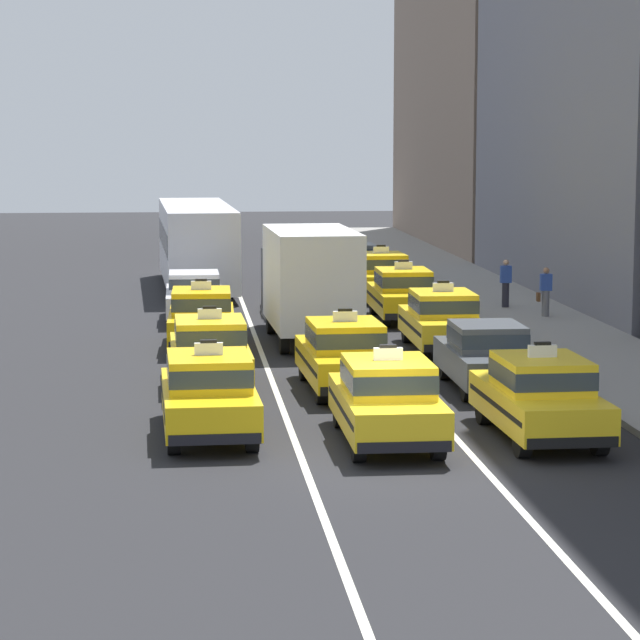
% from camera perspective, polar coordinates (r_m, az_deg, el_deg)
% --- Properties ---
extents(ground_plane, '(160.00, 160.00, 0.00)m').
position_cam_1_polar(ground_plane, '(26.39, 2.78, -5.63)').
color(ground_plane, '#232326').
extents(lane_stripe_left_center, '(0.14, 80.00, 0.01)m').
position_cam_1_polar(lane_stripe_left_center, '(45.86, -2.89, 0.06)').
color(lane_stripe_left_center, silver).
rests_on(lane_stripe_left_center, ground).
extents(lane_stripe_center_right, '(0.14, 80.00, 0.01)m').
position_cam_1_polar(lane_stripe_center_right, '(46.12, 1.09, 0.11)').
color(lane_stripe_center_right, silver).
rests_on(lane_stripe_center_right, ground).
extents(sidewalk_curb, '(4.00, 90.00, 0.15)m').
position_cam_1_polar(sidewalk_curb, '(42.30, 9.45, -0.58)').
color(sidewalk_curb, gray).
rests_on(sidewalk_curb, ground).
extents(taxi_left_nearest, '(1.93, 4.60, 1.96)m').
position_cam_1_polar(taxi_left_nearest, '(28.26, -4.48, -2.94)').
color(taxi_left_nearest, black).
rests_on(taxi_left_nearest, ground).
extents(taxi_left_second, '(1.90, 4.59, 1.96)m').
position_cam_1_polar(taxi_left_second, '(33.55, -4.44, -1.25)').
color(taxi_left_second, black).
rests_on(taxi_left_second, ground).
extents(taxi_left_third, '(1.92, 4.60, 1.96)m').
position_cam_1_polar(taxi_left_third, '(39.64, -4.77, 0.12)').
color(taxi_left_third, black).
rests_on(taxi_left_third, ground).
extents(sedan_left_fourth, '(1.78, 4.31, 1.58)m').
position_cam_1_polar(sedan_left_fourth, '(45.28, -5.07, 1.02)').
color(sedan_left_fourth, black).
rests_on(sedan_left_fourth, ground).
extents(bus_left_fifth, '(2.93, 11.29, 3.22)m').
position_cam_1_polar(bus_left_fifth, '(54.35, -4.99, 3.15)').
color(bus_left_fifth, black).
rests_on(bus_left_fifth, ground).
extents(taxi_center_nearest, '(1.83, 4.56, 1.96)m').
position_cam_1_polar(taxi_center_nearest, '(27.58, 2.70, -3.18)').
color(taxi_center_nearest, black).
rests_on(taxi_center_nearest, ground).
extents(taxi_center_second, '(1.94, 4.61, 1.96)m').
position_cam_1_polar(taxi_center_second, '(33.01, 0.98, -1.38)').
color(taxi_center_second, black).
rests_on(taxi_center_second, ground).
extents(box_truck_center_third, '(2.45, 7.02, 3.27)m').
position_cam_1_polar(box_truck_center_third, '(40.83, -0.47, 1.64)').
color(box_truck_center_third, black).
rests_on(box_truck_center_third, ground).
extents(taxi_center_fourth, '(1.92, 4.60, 1.96)m').
position_cam_1_polar(taxi_center_fourth, '(47.41, -0.98, 1.38)').
color(taxi_center_fourth, black).
rests_on(taxi_center_fourth, ground).
extents(taxi_right_nearest, '(1.91, 4.60, 1.96)m').
position_cam_1_polar(taxi_right_nearest, '(28.23, 8.82, -3.01)').
color(taxi_right_nearest, black).
rests_on(taxi_right_nearest, ground).
extents(sedan_right_second, '(1.79, 4.31, 1.58)m').
position_cam_1_polar(sedan_right_second, '(33.42, 6.70, -1.37)').
color(sedan_right_second, black).
rests_on(sedan_right_second, ground).
extents(taxi_right_third, '(1.87, 4.58, 1.96)m').
position_cam_1_polar(taxi_right_third, '(39.17, 4.92, 0.02)').
color(taxi_right_third, black).
rests_on(taxi_right_third, ground).
extents(taxi_right_fourth, '(1.89, 4.59, 1.96)m').
position_cam_1_polar(taxi_right_fourth, '(45.30, 3.34, 1.07)').
color(taxi_right_fourth, black).
rests_on(taxi_right_fourth, ground).
extents(taxi_right_fifth, '(1.94, 4.61, 1.96)m').
position_cam_1_polar(taxi_right_fifth, '(51.08, 2.44, 1.83)').
color(taxi_right_fifth, black).
rests_on(taxi_right_fifth, ground).
extents(sedan_right_sixth, '(1.79, 4.31, 1.58)m').
position_cam_1_polar(sedan_right_sixth, '(56.24, 1.37, 2.34)').
color(sedan_right_sixth, black).
rests_on(sedan_right_sixth, ground).
extents(pedestrian_near_crosswalk, '(0.36, 0.24, 1.60)m').
position_cam_1_polar(pedestrian_near_crosswalk, '(47.89, 7.46, 1.48)').
color(pedestrian_near_crosswalk, '#23232D').
rests_on(pedestrian_near_crosswalk, sidewalk_curb).
extents(pedestrian_mid_block, '(0.47, 0.24, 1.57)m').
position_cam_1_polar(pedestrian_mid_block, '(45.73, 9.03, 1.12)').
color(pedestrian_mid_block, slate).
rests_on(pedestrian_mid_block, sidewalk_curb).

